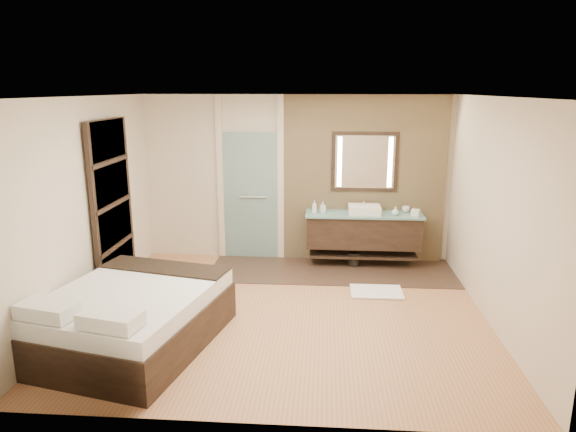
# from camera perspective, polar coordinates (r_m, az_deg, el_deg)

# --- Properties ---
(floor) EXTENTS (5.00, 5.00, 0.00)m
(floor) POSITION_cam_1_polar(r_m,az_deg,el_deg) (6.68, -0.25, -10.69)
(floor) COLOR #AB7347
(floor) RESTS_ON ground
(tile_strip) EXTENTS (3.80, 1.30, 0.01)m
(tile_strip) POSITION_cam_1_polar(r_m,az_deg,el_deg) (8.15, 4.86, -6.04)
(tile_strip) COLOR #3B2820
(tile_strip) RESTS_ON floor
(stone_wall) EXTENTS (2.60, 0.08, 2.70)m
(stone_wall) POSITION_cam_1_polar(r_m,az_deg,el_deg) (8.41, 8.42, 3.99)
(stone_wall) COLOR tan
(stone_wall) RESTS_ON floor
(vanity) EXTENTS (1.85, 0.55, 0.88)m
(vanity) POSITION_cam_1_polar(r_m,az_deg,el_deg) (8.30, 8.37, -1.60)
(vanity) COLOR black
(vanity) RESTS_ON stone_wall
(mirror_unit) EXTENTS (1.06, 0.04, 0.96)m
(mirror_unit) POSITION_cam_1_polar(r_m,az_deg,el_deg) (8.31, 8.52, 5.96)
(mirror_unit) COLOR black
(mirror_unit) RESTS_ON stone_wall
(frosted_door) EXTENTS (1.10, 0.12, 2.70)m
(frosted_door) POSITION_cam_1_polar(r_m,az_deg,el_deg) (8.51, -4.16, 2.80)
(frosted_door) COLOR silver
(frosted_door) RESTS_ON floor
(shoji_partition) EXTENTS (0.06, 1.20, 2.40)m
(shoji_partition) POSITION_cam_1_polar(r_m,az_deg,el_deg) (7.42, -18.90, 0.94)
(shoji_partition) COLOR black
(shoji_partition) RESTS_ON floor
(bed) EXTENTS (2.05, 2.36, 0.79)m
(bed) POSITION_cam_1_polar(r_m,az_deg,el_deg) (6.05, -17.06, -10.69)
(bed) COLOR black
(bed) RESTS_ON floor
(bath_mat) EXTENTS (0.72, 0.50, 0.02)m
(bath_mat) POSITION_cam_1_polar(r_m,az_deg,el_deg) (7.39, 9.80, -8.27)
(bath_mat) COLOR white
(bath_mat) RESTS_ON floor
(waste_bin) EXTENTS (0.19, 0.19, 0.23)m
(waste_bin) POSITION_cam_1_polar(r_m,az_deg,el_deg) (8.36, 7.31, -4.80)
(waste_bin) COLOR black
(waste_bin) RESTS_ON floor
(tissue_box) EXTENTS (0.15, 0.15, 0.10)m
(tissue_box) POSITION_cam_1_polar(r_m,az_deg,el_deg) (8.20, 13.97, 0.36)
(tissue_box) COLOR white
(tissue_box) RESTS_ON vanity
(soap_bottle_a) EXTENTS (0.10, 0.10, 0.20)m
(soap_bottle_a) POSITION_cam_1_polar(r_m,az_deg,el_deg) (8.14, 2.95, 1.02)
(soap_bottle_a) COLOR white
(soap_bottle_a) RESTS_ON vanity
(soap_bottle_b) EXTENTS (0.10, 0.10, 0.17)m
(soap_bottle_b) POSITION_cam_1_polar(r_m,az_deg,el_deg) (8.19, 3.88, 1.00)
(soap_bottle_b) COLOR #B2B2B2
(soap_bottle_b) RESTS_ON vanity
(soap_bottle_c) EXTENTS (0.13, 0.13, 0.14)m
(soap_bottle_c) POSITION_cam_1_polar(r_m,az_deg,el_deg) (8.15, 11.82, 0.53)
(soap_bottle_c) COLOR #BAEAE5
(soap_bottle_c) RESTS_ON vanity
(cup) EXTENTS (0.14, 0.14, 0.10)m
(cup) POSITION_cam_1_polar(r_m,az_deg,el_deg) (8.40, 12.97, 0.73)
(cup) COLOR white
(cup) RESTS_ON vanity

